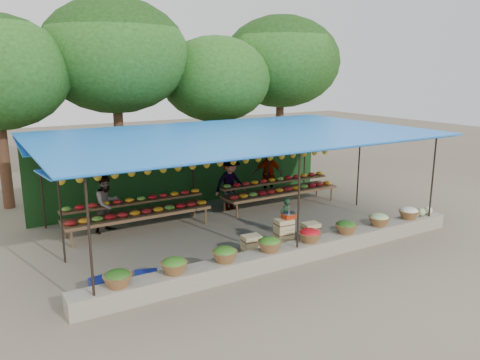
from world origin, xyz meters
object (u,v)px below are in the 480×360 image
weighing_scale (289,215)px  blue_crate_back (146,278)px  vendor_seated (286,217)px  crate_counter (283,236)px  blue_crate_front (105,286)px

weighing_scale → blue_crate_back: weighing_scale is taller
vendor_seated → blue_crate_back: (-4.48, -1.04, -0.38)m
weighing_scale → vendor_seated: size_ratio=0.34×
vendor_seated → blue_crate_back: vendor_seated is taller
crate_counter → weighing_scale: 0.57m
crate_counter → vendor_seated: (0.66, 0.78, 0.21)m
vendor_seated → crate_counter: bearing=46.5°
crate_counter → blue_crate_front: size_ratio=4.14×
crate_counter → vendor_seated: vendor_seated is taller
weighing_scale → blue_crate_front: 4.92m
crate_counter → blue_crate_front: crate_counter is taller
blue_crate_front → blue_crate_back: 0.87m
blue_crate_back → vendor_seated: bearing=29.8°
crate_counter → blue_crate_back: 3.83m
crate_counter → blue_crate_front: (-4.69, -0.22, -0.14)m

